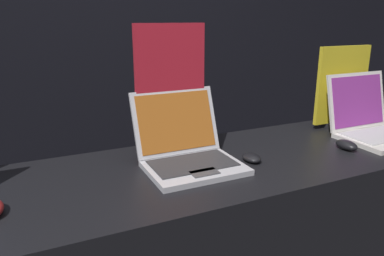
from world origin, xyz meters
TOP-DOWN VIEW (x-y plane):
  - wall_back at (0.00, 1.84)m, footprint 8.00×0.05m
  - laptop_middle at (-0.01, 0.35)m, footprint 0.34×0.35m
  - mouse_middle at (0.23, 0.27)m, footprint 0.06×0.09m
  - promo_stand_middle at (-0.01, 0.50)m, footprint 0.28×0.07m
  - laptop_back at (0.90, 0.30)m, footprint 0.35×0.34m
  - mouse_back at (0.66, 0.22)m, footprint 0.06×0.10m
  - promo_stand_back at (0.90, 0.50)m, footprint 0.31×0.07m

SIDE VIEW (x-z plane):
  - mouse_middle at x=0.23m, z-range 0.87..0.91m
  - mouse_back at x=0.66m, z-range 0.87..0.91m
  - laptop_middle at x=-0.01m, z-range 0.81..1.07m
  - laptop_back at x=0.90m, z-range 0.80..1.08m
  - promo_stand_back at x=0.90m, z-range 0.86..1.26m
  - promo_stand_middle at x=-0.01m, z-range 0.86..1.37m
  - wall_back at x=0.00m, z-range 0.00..2.80m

